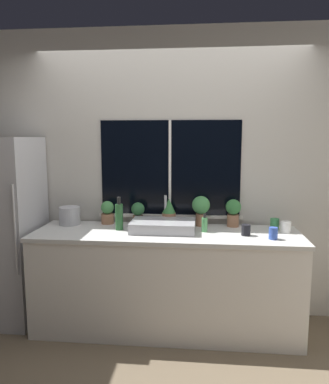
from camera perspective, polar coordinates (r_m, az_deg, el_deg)
ground_plane at (r=3.31m, az=-0.33°, el=-22.62°), size 14.00×14.00×0.00m
wall_back at (r=3.58m, az=0.89°, el=2.71°), size 8.00×0.09×2.70m
wall_left at (r=4.97m, az=-23.70°, el=3.60°), size 0.06×7.00×2.70m
counter at (r=3.40m, az=0.26°, el=-13.33°), size 2.31×0.68×0.89m
refrigerator at (r=3.78m, az=-23.54°, el=-5.35°), size 0.65×0.63×1.70m
sink at (r=3.29m, az=-0.21°, el=-5.16°), size 0.56×0.42×0.28m
potted_plant_far_left at (r=3.59m, az=-8.68°, el=-3.06°), size 0.12×0.12×0.22m
potted_plant_left at (r=3.53m, az=-4.06°, el=-3.08°), size 0.12×0.12×0.21m
potted_plant_center at (r=3.49m, az=0.67°, el=-3.08°), size 0.13×0.13×0.25m
potted_plant_right at (r=3.47m, az=5.57°, el=-2.37°), size 0.17×0.17×0.28m
potted_plant_far_right at (r=3.48m, az=10.42°, el=-2.91°), size 0.14×0.14×0.25m
soap_bottle at (r=3.27m, az=6.12°, el=-4.92°), size 0.05×0.05×0.16m
bottle_tall at (r=3.34m, az=-6.93°, el=-3.68°), size 0.07×0.07×0.29m
mug_blue at (r=3.15m, az=16.24°, el=-6.06°), size 0.07×0.07×0.10m
mug_green at (r=3.46m, az=16.43°, el=-4.73°), size 0.08×0.08×0.10m
mug_black at (r=3.21m, az=12.30°, el=-5.68°), size 0.08×0.08×0.09m
mug_white at (r=3.40m, az=17.98°, el=-5.10°), size 0.09×0.09×0.10m
kettle at (r=3.63m, az=-14.25°, el=-3.40°), size 0.20×0.20×0.19m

